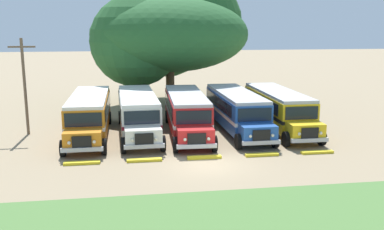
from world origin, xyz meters
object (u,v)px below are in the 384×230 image
parked_bus_slot_2 (187,111)px  utility_pole (25,84)px  broad_shade_tree (168,33)px  parked_bus_slot_3 (237,109)px  parked_bus_slot_4 (279,108)px  parked_bus_slot_1 (138,111)px  parked_bus_slot_0 (89,113)px

parked_bus_slot_2 → utility_pole: (-11.21, 1.27, 2.04)m
parked_bus_slot_2 → broad_shade_tree: size_ratio=0.72×
parked_bus_slot_3 → broad_shade_tree: (-3.88, 11.54, 5.30)m
parked_bus_slot_4 → utility_pole: size_ratio=1.61×
parked_bus_slot_1 → broad_shade_tree: (3.29, 11.33, 5.30)m
parked_bus_slot_4 → broad_shade_tree: bearing=-147.9°
parked_bus_slot_0 → parked_bus_slot_2: same height
utility_pole → parked_bus_slot_2: bearing=-6.4°
parked_bus_slot_1 → parked_bus_slot_4: bearing=87.4°
broad_shade_tree → utility_pole: bearing=-136.5°
parked_bus_slot_1 → parked_bus_slot_4: same height
broad_shade_tree → utility_pole: (-11.05, -10.49, -3.26)m
parked_bus_slot_1 → utility_pole: utility_pole is taller
parked_bus_slot_0 → parked_bus_slot_4: same height
parked_bus_slot_0 → parked_bus_slot_1: (3.38, 0.13, 0.00)m
parked_bus_slot_4 → broad_shade_tree: broad_shade_tree is taller
parked_bus_slot_0 → broad_shade_tree: bearing=149.7°
parked_bus_slot_0 → parked_bus_slot_4: bearing=89.9°
broad_shade_tree → parked_bus_slot_1: bearing=-106.2°
parked_bus_slot_2 → parked_bus_slot_4: bearing=94.4°
parked_bus_slot_2 → utility_pole: 11.46m
parked_bus_slot_0 → broad_shade_tree: (6.66, 11.46, 5.30)m
parked_bus_slot_2 → parked_bus_slot_0: bearing=-90.5°
broad_shade_tree → parked_bus_slot_2: bearing=-89.2°
parked_bus_slot_3 → utility_pole: size_ratio=1.61×
parked_bus_slot_4 → parked_bus_slot_3: bearing=-88.3°
parked_bus_slot_4 → broad_shade_tree: (-7.12, 11.46, 5.30)m
parked_bus_slot_1 → broad_shade_tree: size_ratio=0.72×
parked_bus_slot_3 → parked_bus_slot_4: size_ratio=1.00×
parked_bus_slot_3 → broad_shade_tree: bearing=-162.3°
utility_pole → broad_shade_tree: bearing=43.5°
parked_bus_slot_3 → broad_shade_tree: 13.28m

